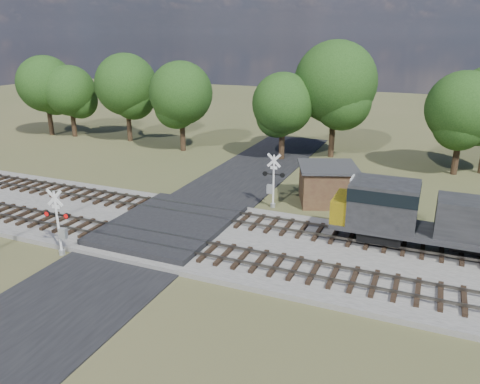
% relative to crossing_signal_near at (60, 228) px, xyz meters
% --- Properties ---
extents(ground, '(160.00, 160.00, 0.00)m').
position_rel_crossing_signal_near_xyz_m(ground, '(3.79, 4.87, -1.63)').
color(ground, '#454E29').
rests_on(ground, ground).
extents(ballast_bed, '(140.00, 10.00, 0.30)m').
position_rel_crossing_signal_near_xyz_m(ballast_bed, '(13.79, 5.37, -1.48)').
color(ballast_bed, gray).
rests_on(ballast_bed, ground).
extents(road, '(7.00, 60.00, 0.08)m').
position_rel_crossing_signal_near_xyz_m(road, '(3.79, 4.87, -1.59)').
color(road, black).
rests_on(road, ground).
extents(crossing_panel, '(7.00, 9.00, 0.62)m').
position_rel_crossing_signal_near_xyz_m(crossing_panel, '(3.79, 5.37, -1.32)').
color(crossing_panel, '#262628').
rests_on(crossing_panel, ground).
extents(track_near, '(140.00, 2.60, 0.33)m').
position_rel_crossing_signal_near_xyz_m(track_near, '(6.92, 2.87, -1.22)').
color(track_near, black).
rests_on(track_near, ballast_bed).
extents(track_far, '(140.00, 2.60, 0.33)m').
position_rel_crossing_signal_near_xyz_m(track_far, '(6.92, 7.87, -1.22)').
color(track_far, black).
rests_on(track_far, ballast_bed).
extents(crossing_signal_near, '(1.58, 0.37, 3.93)m').
position_rel_crossing_signal_near_xyz_m(crossing_signal_near, '(0.00, 0.00, 0.00)').
color(crossing_signal_near, silver).
rests_on(crossing_signal_near, ground).
extents(crossing_signal_far, '(1.61, 0.35, 4.00)m').
position_rel_crossing_signal_near_xyz_m(crossing_signal_far, '(8.42, 11.81, 0.03)').
color(crossing_signal_far, silver).
rests_on(crossing_signal_far, ground).
extents(equipment_shed, '(5.32, 5.32, 2.82)m').
position_rel_crossing_signal_near_xyz_m(equipment_shed, '(11.79, 14.36, -0.21)').
color(equipment_shed, '#43281C').
rests_on(equipment_shed, ground).
extents(treeline, '(80.65, 11.55, 11.88)m').
position_rel_crossing_signal_near_xyz_m(treeline, '(14.36, 25.72, 4.85)').
color(treeline, black).
rests_on(treeline, ground).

